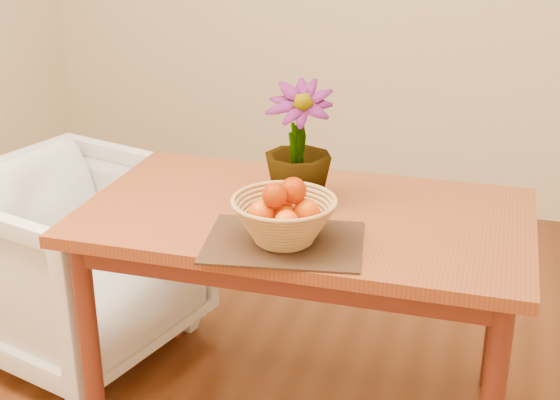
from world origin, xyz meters
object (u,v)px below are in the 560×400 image
(potted_plant, at_px, (298,144))
(armchair, at_px, (75,252))
(wicker_basket, at_px, (284,222))
(table, at_px, (305,236))

(potted_plant, relative_size, armchair, 0.48)
(wicker_basket, distance_m, armchair, 1.11)
(potted_plant, height_order, armchair, potted_plant)
(potted_plant, bearing_deg, table, -67.22)
(table, height_order, wicker_basket, wicker_basket)
(table, xyz_separation_m, armchair, (-0.94, 0.16, -0.26))
(wicker_basket, bearing_deg, potted_plant, 98.16)
(armchair, bearing_deg, wicker_basket, -97.21)
(potted_plant, bearing_deg, wicker_basket, -89.06)
(table, bearing_deg, potted_plant, 120.01)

